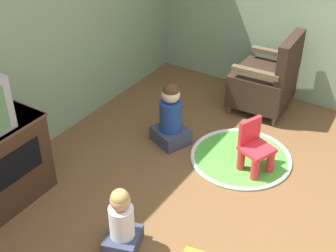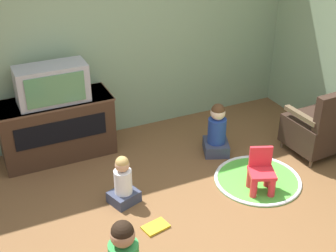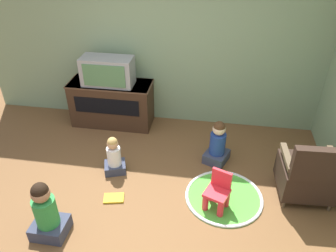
{
  "view_description": "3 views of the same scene",
  "coord_description": "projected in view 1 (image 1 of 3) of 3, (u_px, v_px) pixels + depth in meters",
  "views": [
    {
      "loc": [
        -2.35,
        -0.8,
        2.64
      ],
      "look_at": [
        0.07,
        0.76,
        0.75
      ],
      "focal_mm": 50.0,
      "sensor_mm": 36.0,
      "label": 1
    },
    {
      "loc": [
        -1.71,
        -2.85,
        2.98
      ],
      "look_at": [
        0.04,
        0.91,
        0.69
      ],
      "focal_mm": 50.0,
      "sensor_mm": 36.0,
      "label": 2
    },
    {
      "loc": [
        0.72,
        -2.41,
        2.92
      ],
      "look_at": [
        0.22,
        0.69,
        0.86
      ],
      "focal_mm": 35.0,
      "sensor_mm": 36.0,
      "label": 3
    }
  ],
  "objects": [
    {
      "name": "ground_plane",
      "position": [
        249.0,
        245.0,
        3.46
      ],
      "size": [
        30.0,
        30.0,
        0.0
      ],
      "primitive_type": "plane",
      "color": "brown"
    },
    {
      "name": "black_armchair",
      "position": [
        266.0,
        81.0,
        4.91
      ],
      "size": [
        0.64,
        0.62,
        0.87
      ],
      "rotation": [
        0.0,
        0.0,
        3.2
      ],
      "color": "brown",
      "rests_on": "ground_plane"
    },
    {
      "name": "yellow_kid_chair",
      "position": [
        255.0,
        151.0,
        4.11
      ],
      "size": [
        0.34,
        0.33,
        0.49
      ],
      "rotation": [
        0.0,
        0.0,
        -0.38
      ],
      "color": "red",
      "rests_on": "ground_plane"
    },
    {
      "name": "play_mat",
      "position": [
        241.0,
        157.0,
        4.35
      ],
      "size": [
        0.94,
        0.94,
        0.04
      ],
      "color": "green",
      "rests_on": "ground_plane"
    },
    {
      "name": "child_watching_left",
      "position": [
        122.0,
        223.0,
        3.33
      ],
      "size": [
        0.34,
        0.31,
        0.54
      ],
      "rotation": [
        0.0,
        0.0,
        0.32
      ],
      "color": "#33384C",
      "rests_on": "ground_plane"
    },
    {
      "name": "child_watching_right",
      "position": [
        171.0,
        118.0,
        4.43
      ],
      "size": [
        0.39,
        0.41,
        0.64
      ],
      "rotation": [
        0.0,
        0.0,
        1.18
      ],
      "color": "#33384C",
      "rests_on": "ground_plane"
    }
  ]
}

